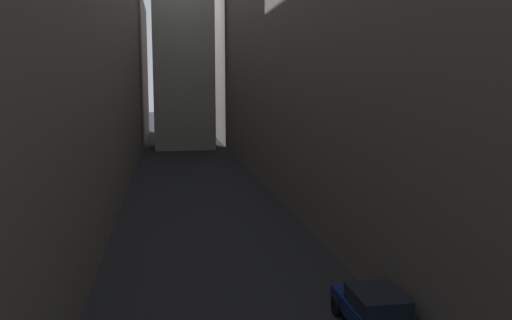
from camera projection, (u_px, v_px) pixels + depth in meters
ground_plane at (197, 187)px, 43.15m from camera, size 264.00×264.00×0.00m
building_block_left at (54, 53)px, 41.80m from camera, size 11.02×108.00×21.53m
building_block_right at (341, 55)px, 45.71m from camera, size 14.39×108.00×21.66m
parked_car_right_far at (377, 311)px, 17.42m from camera, size 1.97×4.47×1.43m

